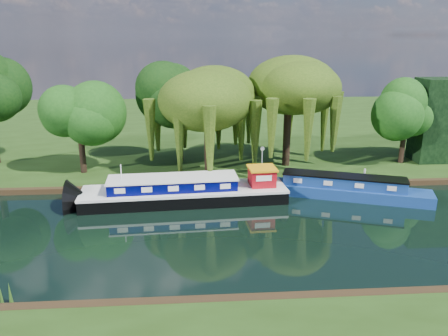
{
  "coord_description": "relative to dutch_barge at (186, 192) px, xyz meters",
  "views": [
    {
      "loc": [
        -5.43,
        -26.05,
        12.32
      ],
      "look_at": [
        -3.25,
        5.07,
        2.8
      ],
      "focal_mm": 35.0,
      "sensor_mm": 36.0,
      "label": 1
    }
  ],
  "objects": [
    {
      "name": "tree_far_mid",
      "position": [
        -0.72,
        10.12,
        5.66
      ],
      "size": [
        5.34,
        5.34,
        8.74
      ],
      "color": "black",
      "rests_on": "far_bank"
    },
    {
      "name": "reeds_near",
      "position": [
        12.99,
        -13.15,
        -0.27
      ],
      "size": [
        33.7,
        1.5,
        1.1
      ],
      "color": "#234A13",
      "rests_on": "ground"
    },
    {
      "name": "ground",
      "position": [
        6.11,
        -5.58,
        -0.82
      ],
      "size": [
        120.0,
        120.0,
        0.0
      ],
      "primitive_type": "plane",
      "color": "black"
    },
    {
      "name": "red_dinghy",
      "position": [
        -7.65,
        1.27,
        -0.82
      ],
      "size": [
        3.65,
        3.01,
        0.66
      ],
      "primitive_type": "imported",
      "rotation": [
        0.0,
        0.0,
        1.83
      ],
      "color": "maroon",
      "rests_on": "ground"
    },
    {
      "name": "narrowboat",
      "position": [
        12.36,
        0.13,
        -0.12
      ],
      "size": [
        13.32,
        6.52,
        1.94
      ],
      "rotation": [
        0.0,
        0.0,
        -0.34
      ],
      "color": "navy",
      "rests_on": "ground"
    },
    {
      "name": "willow_left",
      "position": [
        1.94,
        6.8,
        6.04
      ],
      "size": [
        7.36,
        7.36,
        8.82
      ],
      "color": "black",
      "rests_on": "far_bank"
    },
    {
      "name": "dutch_barge",
      "position": [
        0.0,
        0.0,
        0.0
      ],
      "size": [
        15.81,
        4.51,
        3.3
      ],
      "rotation": [
        0.0,
        0.0,
        0.06
      ],
      "color": "black",
      "rests_on": "ground"
    },
    {
      "name": "willow_right",
      "position": [
        9.35,
        7.8,
        6.35
      ],
      "size": [
        7.56,
        7.56,
        9.21
      ],
      "color": "black",
      "rests_on": "far_bank"
    },
    {
      "name": "conifer_hedge",
      "position": [
        25.11,
        8.42,
        3.63
      ],
      "size": [
        6.0,
        3.0,
        8.0
      ],
      "primitive_type": "cube",
      "color": "black",
      "rests_on": "far_bank"
    },
    {
      "name": "tree_far_right",
      "position": [
        20.7,
        7.87,
        4.45
      ],
      "size": [
        4.27,
        4.27,
        6.99
      ],
      "color": "black",
      "rests_on": "far_bank"
    },
    {
      "name": "mooring_posts",
      "position": [
        5.61,
        2.82,
        0.13
      ],
      "size": [
        19.16,
        0.16,
        1.0
      ],
      "color": "silver",
      "rests_on": "far_bank"
    },
    {
      "name": "lamppost",
      "position": [
        6.61,
        4.92,
        1.6
      ],
      "size": [
        0.36,
        0.36,
        2.56
      ],
      "color": "silver",
      "rests_on": "far_bank"
    },
    {
      "name": "tree_far_left",
      "position": [
        -9.32,
        6.8,
        4.97
      ],
      "size": [
        4.83,
        4.83,
        7.78
      ],
      "color": "black",
      "rests_on": "far_bank"
    },
    {
      "name": "far_bank",
      "position": [
        6.11,
        28.42,
        -0.59
      ],
      "size": [
        120.0,
        52.0,
        0.45
      ],
      "primitive_type": "cube",
      "color": "#1D360E",
      "rests_on": "ground"
    }
  ]
}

